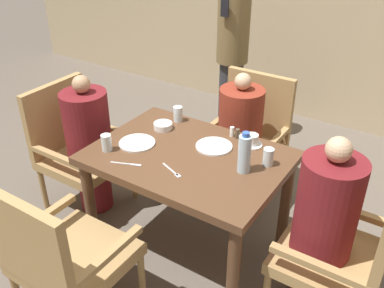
{
  "coord_description": "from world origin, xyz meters",
  "views": [
    {
      "loc": [
        1.2,
        -1.81,
        2.07
      ],
      "look_at": [
        0.0,
        0.04,
        0.79
      ],
      "focal_mm": 40.0,
      "sensor_mm": 36.0,
      "label": 1
    }
  ],
  "objects": [
    {
      "name": "water_bottle",
      "position": [
        0.36,
        0.02,
        0.85
      ],
      "size": [
        0.07,
        0.07,
        0.24
      ],
      "color": "silver",
      "rests_on": "dining_table"
    },
    {
      "name": "glass_tall_far",
      "position": [
        -0.3,
        0.33,
        0.79
      ],
      "size": [
        0.06,
        0.06,
        0.1
      ],
      "color": "silver",
      "rests_on": "dining_table"
    },
    {
      "name": "ground_plane",
      "position": [
        0.0,
        0.0,
        0.0
      ],
      "size": [
        16.0,
        16.0,
        0.0
      ],
      "primitive_type": "plane",
      "color": "#60564C"
    },
    {
      "name": "chair_near_corner",
      "position": [
        -0.23,
        -0.83,
        0.49
      ],
      "size": [
        0.54,
        0.54,
        0.93
      ],
      "color": "#A88451",
      "rests_on": "ground_plane"
    },
    {
      "name": "diner_in_left_chair",
      "position": [
        -0.84,
        0.0,
        0.54
      ],
      "size": [
        0.32,
        0.32,
        1.06
      ],
      "color": "maroon",
      "rests_on": "ground_plane"
    },
    {
      "name": "pepper_shaker",
      "position": [
        0.15,
        0.34,
        0.77
      ],
      "size": [
        0.03,
        0.03,
        0.06
      ],
      "color": "#4C3D2D",
      "rests_on": "dining_table"
    },
    {
      "name": "diner_in_right_chair",
      "position": [
        0.84,
        0.0,
        0.57
      ],
      "size": [
        0.32,
        0.32,
        1.11
      ],
      "color": "maroon",
      "rests_on": "ground_plane"
    },
    {
      "name": "plate_main_right",
      "position": [
        -0.33,
        -0.07,
        0.74
      ],
      "size": [
        0.22,
        0.22,
        0.01
      ],
      "color": "white",
      "rests_on": "dining_table"
    },
    {
      "name": "standing_host",
      "position": [
        -0.51,
        1.48,
        0.89
      ],
      "size": [
        0.28,
        0.32,
        1.66
      ],
      "color": "#2D2D33",
      "rests_on": "ground_plane"
    },
    {
      "name": "glass_tall_near",
      "position": [
        0.44,
        0.15,
        0.79
      ],
      "size": [
        0.06,
        0.06,
        0.1
      ],
      "color": "silver",
      "rests_on": "dining_table"
    },
    {
      "name": "diner_in_far_chair",
      "position": [
        -0.0,
        0.68,
        0.53
      ],
      "size": [
        0.32,
        0.32,
        1.03
      ],
      "color": "maroon",
      "rests_on": "ground_plane"
    },
    {
      "name": "plate_main_left",
      "position": [
        0.09,
        0.15,
        0.74
      ],
      "size": [
        0.22,
        0.22,
        0.01
      ],
      "color": "white",
      "rests_on": "dining_table"
    },
    {
      "name": "chair_far_side",
      "position": [
        0.0,
        0.83,
        0.49
      ],
      "size": [
        0.54,
        0.54,
        0.93
      ],
      "color": "#A88451",
      "rests_on": "ground_plane"
    },
    {
      "name": "glass_tall_mid",
      "position": [
        -0.44,
        -0.23,
        0.79
      ],
      "size": [
        0.06,
        0.06,
        0.1
      ],
      "color": "silver",
      "rests_on": "dining_table"
    },
    {
      "name": "teacup_with_saucer",
      "position": [
        0.27,
        0.3,
        0.77
      ],
      "size": [
        0.13,
        0.13,
        0.07
      ],
      "color": "white",
      "rests_on": "dining_table"
    },
    {
      "name": "knife_beside_plate",
      "position": [
        -0.23,
        -0.28,
        0.74
      ],
      "size": [
        0.18,
        0.08,
        0.0
      ],
      "color": "silver",
      "rests_on": "dining_table"
    },
    {
      "name": "dining_table",
      "position": [
        0.0,
        0.0,
        0.63
      ],
      "size": [
        1.15,
        0.83,
        0.74
      ],
      "color": "brown",
      "rests_on": "ground_plane"
    },
    {
      "name": "salt_shaker",
      "position": [
        0.11,
        0.34,
        0.77
      ],
      "size": [
        0.03,
        0.03,
        0.07
      ],
      "color": "white",
      "rests_on": "dining_table"
    },
    {
      "name": "fork_beside_plate",
      "position": [
        0.03,
        -0.2,
        0.74
      ],
      "size": [
        0.17,
        0.08,
        0.0
      ],
      "color": "silver",
      "rests_on": "dining_table"
    },
    {
      "name": "bowl_small",
      "position": [
        -0.32,
        0.18,
        0.76
      ],
      "size": [
        0.12,
        0.12,
        0.04
      ],
      "color": "white",
      "rests_on": "dining_table"
    },
    {
      "name": "chair_right_side",
      "position": [
        0.99,
        0.0,
        0.49
      ],
      "size": [
        0.54,
        0.54,
        0.93
      ],
      "color": "#A88451",
      "rests_on": "ground_plane"
    },
    {
      "name": "chair_left_side",
      "position": [
        -0.99,
        0.0,
        0.49
      ],
      "size": [
        0.54,
        0.54,
        0.93
      ],
      "color": "#A88451",
      "rests_on": "ground_plane"
    }
  ]
}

